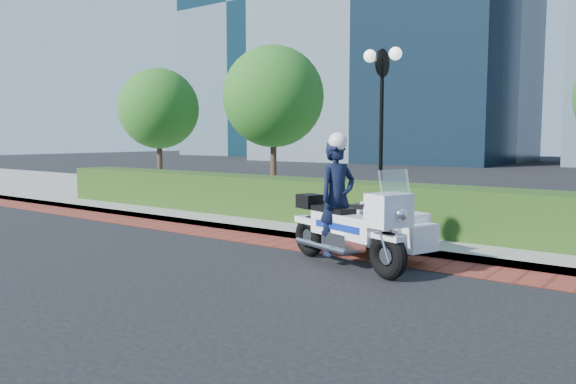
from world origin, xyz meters
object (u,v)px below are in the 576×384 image
Objects in this scene: tree_a at (159,109)px; tree_b at (273,97)px; police_motorcycle at (359,219)px; lamppost at (382,105)px.

tree_b is (5.50, 0.00, 0.21)m from tree_a.
tree_a is at bearing 173.76° from police_motorcycle.
lamppost is at bearing -16.11° from tree_b.
tree_a is 13.37m from police_motorcycle.
tree_b reaches higher than tree_a.
police_motorcycle is (6.38, -5.63, -2.66)m from tree_b.
tree_b is at bearing 0.00° from tree_a.
police_motorcycle is (1.88, -4.33, -2.19)m from lamppost.
lamppost is 10.09m from tree_a.
tree_b is 1.81× the size of police_motorcycle.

